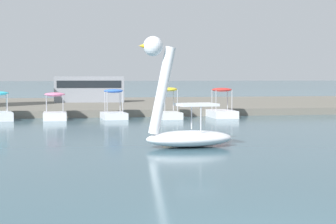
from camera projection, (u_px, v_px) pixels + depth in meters
shore_bank_far at (92, 105)px, 40.26m from camera, size 121.37×18.50×0.38m
swan_boat at (183, 123)px, 18.19m from camera, size 3.01×1.64×3.34m
pedal_boat_red at (222, 109)px, 31.24m from camera, size 1.23×2.25×1.55m
pedal_boat_yellow at (169, 110)px, 30.25m from camera, size 1.09×1.81×1.59m
pedal_boat_blue at (114, 110)px, 30.14m from camera, size 1.27×1.89×1.51m
pedal_boat_pink at (55, 112)px, 29.50m from camera, size 1.13×1.82×1.35m
parked_van at (90, 88)px, 41.05m from camera, size 4.85×2.26×1.75m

